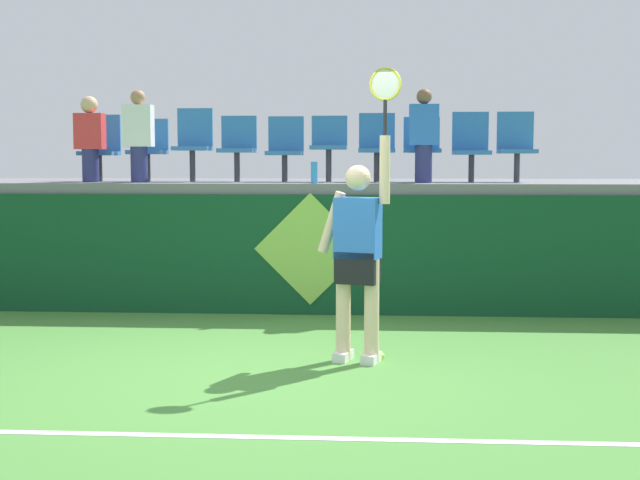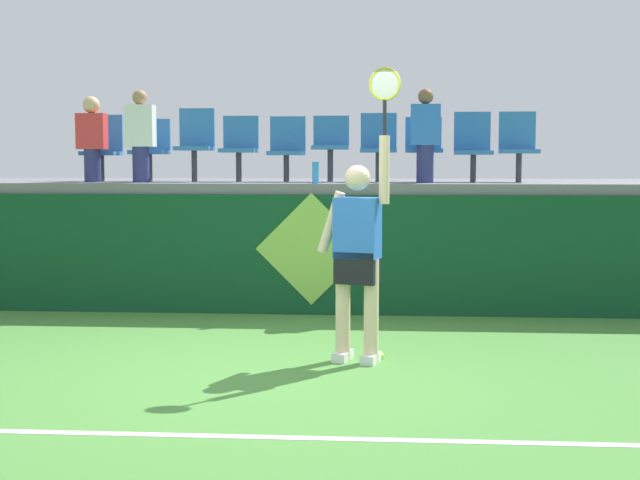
{
  "view_description": "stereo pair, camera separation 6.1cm",
  "coord_description": "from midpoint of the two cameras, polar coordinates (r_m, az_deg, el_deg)",
  "views": [
    {
      "loc": [
        0.89,
        -7.16,
        1.78
      ],
      "look_at": [
        0.36,
        1.05,
        1.02
      ],
      "focal_mm": 50.41,
      "sensor_mm": 36.0,
      "label": 1
    },
    {
      "loc": [
        0.95,
        -7.16,
        1.78
      ],
      "look_at": [
        0.36,
        1.05,
        1.02
      ],
      "focal_mm": 50.41,
      "sensor_mm": 36.0,
      "label": 2
    }
  ],
  "objects": [
    {
      "name": "stadium_chair_6",
      "position": [
        11.03,
        3.47,
        6.11
      ],
      "size": [
        0.44,
        0.42,
        0.84
      ],
      "color": "#38383D",
      "rests_on": "spectator_platform"
    },
    {
      "name": "tennis_ball",
      "position": [
        8.02,
        3.65,
        -7.35
      ],
      "size": [
        0.07,
        0.07,
        0.07
      ],
      "primitive_type": "sphere",
      "color": "#D1E533",
      "rests_on": "ground_plane"
    },
    {
      "name": "stadium_chair_3",
      "position": [
        11.16,
        -5.4,
        6.03
      ],
      "size": [
        0.44,
        0.42,
        0.81
      ],
      "color": "#38383D",
      "rests_on": "spectator_platform"
    },
    {
      "name": "stadium_chair_9",
      "position": [
        11.15,
        12.2,
        5.98
      ],
      "size": [
        0.44,
        0.42,
        0.85
      ],
      "color": "#38383D",
      "rests_on": "spectator_platform"
    },
    {
      "name": "court_back_wall",
      "position": [
        10.25,
        -1.46,
        -0.9
      ],
      "size": [
        10.9,
        0.2,
        1.37
      ],
      "primitive_type": "cube",
      "color": "#0F4223",
      "rests_on": "ground_plane"
    },
    {
      "name": "tennis_player",
      "position": [
        7.78,
        2.22,
        -0.69
      ],
      "size": [
        0.73,
        0.36,
        2.54
      ],
      "color": "white",
      "rests_on": "ground_plane"
    },
    {
      "name": "stadium_chair_7",
      "position": [
        11.03,
        6.33,
        5.99
      ],
      "size": [
        0.44,
        0.42,
        0.79
      ],
      "color": "#38383D",
      "rests_on": "spectator_platform"
    },
    {
      "name": "spectator_platform",
      "position": [
        11.47,
        -0.9,
        3.48
      ],
      "size": [
        10.9,
        2.65,
        0.12
      ],
      "primitive_type": "cube",
      "color": "slate",
      "rests_on": "court_back_wall"
    },
    {
      "name": "stadium_chair_4",
      "position": [
        11.09,
        -2.38,
        5.95
      ],
      "size": [
        0.44,
        0.42,
        0.8
      ],
      "color": "#38383D",
      "rests_on": "spectator_platform"
    },
    {
      "name": "stadium_chair_5",
      "position": [
        11.04,
        0.41,
        6.16
      ],
      "size": [
        0.44,
        0.42,
        0.81
      ],
      "color": "#38383D",
      "rests_on": "spectator_platform"
    },
    {
      "name": "stadium_chair_0",
      "position": [
        11.57,
        -13.88,
        5.82
      ],
      "size": [
        0.44,
        0.42,
        0.83
      ],
      "color": "#38383D",
      "rests_on": "spectator_platform"
    },
    {
      "name": "stadium_chair_2",
      "position": [
        11.27,
        -8.19,
        6.24
      ],
      "size": [
        0.44,
        0.42,
        0.91
      ],
      "color": "#38383D",
      "rests_on": "spectator_platform"
    },
    {
      "name": "spectator_0",
      "position": [
        10.6,
        6.44,
        6.69
      ],
      "size": [
        0.34,
        0.2,
        1.09
      ],
      "color": "navy",
      "rests_on": "spectator_platform"
    },
    {
      "name": "water_bottle",
      "position": [
        10.24,
        -0.54,
        4.3
      ],
      "size": [
        0.08,
        0.08,
        0.25
      ],
      "primitive_type": "cylinder",
      "color": "#338CE5",
      "rests_on": "spectator_platform"
    },
    {
      "name": "ground_plane",
      "position": [
        7.44,
        -3.55,
        -8.61
      ],
      "size": [
        40.0,
        40.0,
        0.0
      ],
      "primitive_type": "plane",
      "color": "#478438"
    },
    {
      "name": "spectator_1",
      "position": [
        11.17,
        -14.55,
        6.33
      ],
      "size": [
        0.34,
        0.2,
        1.03
      ],
      "color": "navy",
      "rests_on": "spectator_platform"
    },
    {
      "name": "wall_signage_mount",
      "position": [
        10.23,
        -0.79,
        -4.76
      ],
      "size": [
        1.27,
        0.01,
        1.39
      ],
      "color": "#0F4223",
      "rests_on": "ground_plane"
    },
    {
      "name": "stadium_chair_1",
      "position": [
        11.39,
        -10.97,
        5.83
      ],
      "size": [
        0.44,
        0.42,
        0.78
      ],
      "color": "#38383D",
      "rests_on": "spectator_platform"
    },
    {
      "name": "court_baseline_stripe",
      "position": [
        5.9,
        -5.57,
        -12.31
      ],
      "size": [
        9.81,
        0.08,
        0.01
      ],
      "primitive_type": "cube",
      "color": "white",
      "rests_on": "ground_plane"
    },
    {
      "name": "spectator_2",
      "position": [
        10.94,
        -11.6,
        6.56
      ],
      "size": [
        0.34,
        0.2,
        1.09
      ],
      "color": "navy",
      "rests_on": "spectator_platform"
    },
    {
      "name": "stadium_chair_8",
      "position": [
        11.08,
        9.41,
        5.99
      ],
      "size": [
        0.44,
        0.42,
        0.85
      ],
      "color": "#38383D",
      "rests_on": "spectator_platform"
    }
  ]
}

